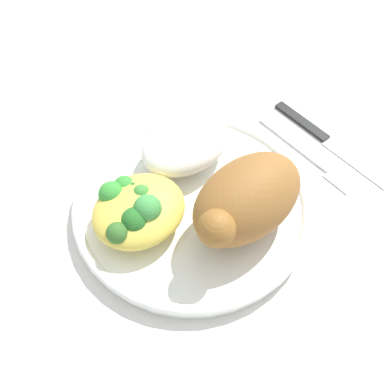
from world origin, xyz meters
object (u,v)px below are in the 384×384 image
object	(u,v)px
mac_cheese_with_broccoli	(137,209)
knife	(326,138)
plate	(192,203)
roasted_chicken	(246,200)
fork	(311,156)
rice_pile	(186,143)

from	to	relation	value
mac_cheese_with_broccoli	knife	distance (m)	0.25
plate	roasted_chicken	size ratio (longest dim) A/B	1.95
roasted_chicken	fork	xyz separation A→B (m)	(-0.13, -0.02, -0.06)
knife	fork	bearing A→B (deg)	9.80
fork	plate	bearing A→B (deg)	-13.06
plate	knife	size ratio (longest dim) A/B	1.31
mac_cheese_with_broccoli	knife	bearing A→B (deg)	170.04
plate	knife	distance (m)	0.19
mac_cheese_with_broccoli	knife	size ratio (longest dim) A/B	0.49
mac_cheese_with_broccoli	fork	size ratio (longest dim) A/B	0.66
mac_cheese_with_broccoli	fork	world-z (taller)	mac_cheese_with_broccoli
mac_cheese_with_broccoli	plate	bearing A→B (deg)	166.61
rice_pile	fork	distance (m)	0.15
rice_pile	mac_cheese_with_broccoli	xyz separation A→B (m)	(0.09, 0.03, 0.00)
plate	mac_cheese_with_broccoli	size ratio (longest dim) A/B	2.66
mac_cheese_with_broccoli	rice_pile	bearing A→B (deg)	-159.27
plate	rice_pile	bearing A→B (deg)	-123.99
rice_pile	knife	distance (m)	0.18
roasted_chicken	knife	bearing A→B (deg)	-171.35
rice_pile	mac_cheese_with_broccoli	world-z (taller)	mac_cheese_with_broccoli
plate	fork	xyz separation A→B (m)	(-0.15, 0.04, -0.01)
roasted_chicken	fork	size ratio (longest dim) A/B	0.90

